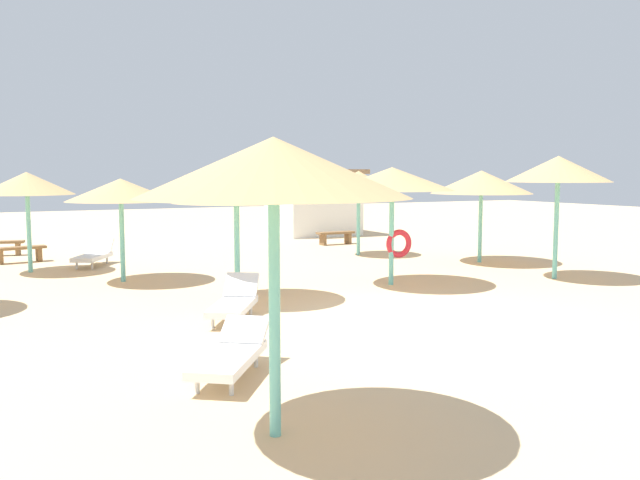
% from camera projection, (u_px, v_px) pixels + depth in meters
% --- Properties ---
extents(ground_plane, '(80.00, 80.00, 0.00)m').
position_uv_depth(ground_plane, '(392.00, 317.00, 12.55)').
color(ground_plane, '#DBBA8C').
extents(parasol_0, '(2.51, 2.51, 2.75)m').
position_uv_depth(parasol_0, '(27.00, 184.00, 18.00)').
color(parasol_0, '#6BC6BC').
rests_on(parasol_0, ground).
extents(parasol_1, '(2.79, 2.79, 3.09)m').
position_uv_depth(parasol_1, '(274.00, 169.00, 6.63)').
color(parasol_1, '#6BC6BC').
rests_on(parasol_1, ground).
extents(parasol_2, '(2.68, 2.68, 2.69)m').
position_uv_depth(parasol_2, '(236.00, 189.00, 13.94)').
color(parasol_2, '#6BC6BC').
rests_on(parasol_2, ground).
extents(parasol_4, '(2.65, 2.65, 3.15)m').
position_uv_depth(parasol_4, '(558.00, 169.00, 16.86)').
color(parasol_4, '#6BC6BC').
rests_on(parasol_4, ground).
extents(parasol_5, '(2.69, 2.69, 2.58)m').
position_uv_depth(parasol_5, '(121.00, 190.00, 16.45)').
color(parasol_5, '#6BC6BC').
rests_on(parasol_5, ground).
extents(parasol_6, '(2.23, 2.23, 2.79)m').
position_uv_depth(parasol_6, '(359.00, 181.00, 21.80)').
color(parasol_6, '#6BC6BC').
rests_on(parasol_6, ground).
extents(parasol_7, '(2.99, 2.99, 2.86)m').
position_uv_depth(parasol_7, '(392.00, 180.00, 15.94)').
color(parasol_7, '#6BC6BC').
rests_on(parasol_7, ground).
extents(parasol_8, '(3.05, 3.05, 2.79)m').
position_uv_depth(parasol_8, '(481.00, 182.00, 19.99)').
color(parasol_8, '#6BC6BC').
rests_on(parasol_8, ground).
extents(lounger_0, '(1.46, 1.94, 0.78)m').
position_uv_depth(lounger_0, '(94.00, 255.00, 19.46)').
color(lounger_0, white).
rests_on(lounger_0, ground).
extents(lounger_1, '(1.64, 1.92, 0.64)m').
position_uv_depth(lounger_1, '(231.00, 354.00, 8.89)').
color(lounger_1, white).
rests_on(lounger_1, ground).
extents(lounger_2, '(1.54, 1.92, 0.77)m').
position_uv_depth(lounger_2, '(234.00, 303.00, 12.32)').
color(lounger_2, white).
rests_on(lounger_2, ground).
extents(bench_0, '(1.51, 0.44, 0.49)m').
position_uv_depth(bench_0, '(336.00, 235.00, 25.22)').
color(bench_0, brown).
rests_on(bench_0, ground).
extents(bench_1, '(1.55, 0.64, 0.49)m').
position_uv_depth(bench_1, '(20.00, 251.00, 20.13)').
color(bench_1, brown).
rests_on(bench_1, ground).
extents(bench_2, '(1.55, 0.69, 0.49)m').
position_uv_depth(bench_2, '(0.00, 245.00, 21.79)').
color(bench_2, brown).
rests_on(bench_2, ground).
extents(beach_cabana, '(3.74, 3.59, 2.87)m').
position_uv_depth(beach_cabana, '(313.00, 201.00, 29.33)').
color(beach_cabana, white).
rests_on(beach_cabana, ground).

